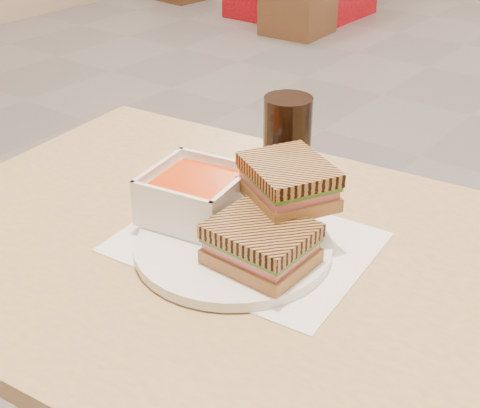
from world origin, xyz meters
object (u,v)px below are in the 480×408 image
Objects in this scene: main_table at (298,335)px; plate at (233,247)px; cola_glass at (287,146)px; bg_chair_0r at (299,0)px; soup_bowl at (196,197)px; panini_lower at (261,243)px.

main_table is 4.66× the size of plate.
cola_glass is 0.34× the size of bg_chair_0r.
plate is 1.79× the size of soup_bowl.
bg_chair_0r is at bearing 120.37° from soup_bowl.
panini_lower is (0.06, -0.02, 0.04)m from plate.
soup_bowl is at bearing 179.82° from main_table.
bg_chair_0r is at bearing 122.21° from cola_glass.
panini_lower is 0.23m from cola_glass.
cola_glass is at bearing -57.79° from bg_chair_0r.
soup_bowl reaches higher than main_table.
bg_chair_0r is at bearing 121.85° from panini_lower.
plate is 0.10m from soup_bowl.
soup_bowl is at bearing -104.82° from cola_glass.
plate is at bearing -15.57° from soup_bowl.
panini_lower is 0.28× the size of bg_chair_0r.
soup_bowl is 0.18m from cola_glass.
bg_chair_0r is (-2.09, 3.44, -0.52)m from plate.
main_table is at bearing -57.38° from bg_chair_0r.
panini_lower is 0.80× the size of cola_glass.
bg_chair_0r is at bearing 122.62° from main_table.
soup_bowl is 3.99m from bg_chair_0r.
cola_glass is at bearing 115.84° from panini_lower.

